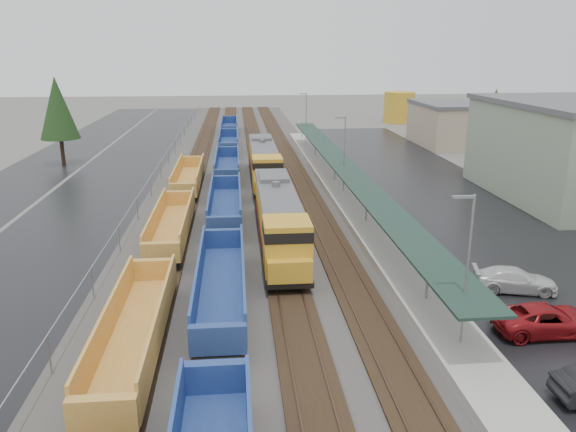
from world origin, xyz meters
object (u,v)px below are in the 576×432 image
at_px(well_string_yellow, 135,331).
at_px(storage_tank, 399,107).
at_px(locomotive_lead, 279,219).
at_px(parked_car_east_c, 515,280).
at_px(well_string_blue, 225,205).
at_px(parked_car_east_b, 546,320).
at_px(locomotive_trail, 264,163).

bearing_deg(well_string_yellow, storage_tank, 66.36).
bearing_deg(storage_tank, locomotive_lead, -112.43).
distance_m(well_string_yellow, parked_car_east_c, 22.31).
distance_m(well_string_blue, parked_car_east_b, 27.85).
xyz_separation_m(storage_tank, parked_car_east_c, (-15.98, -80.75, -2.31)).
xyz_separation_m(locomotive_lead, well_string_blue, (-4.00, 8.10, -1.13)).
distance_m(storage_tank, parked_car_east_c, 82.35).
distance_m(locomotive_lead, parked_car_east_b, 19.12).
bearing_deg(locomotive_lead, parked_car_east_c, -33.08).
bearing_deg(locomotive_lead, parked_car_east_b, -47.91).
height_order(well_string_yellow, well_string_blue, well_string_blue).
xyz_separation_m(locomotive_trail, well_string_yellow, (-8.00, -35.18, -1.16)).
xyz_separation_m(well_string_blue, storage_tank, (33.66, 63.74, 1.85)).
height_order(well_string_yellow, storage_tank, storage_tank).
relative_size(locomotive_lead, locomotive_trail, 1.00).
relative_size(locomotive_lead, parked_car_east_c, 3.87).
bearing_deg(parked_car_east_c, well_string_blue, 59.65).
bearing_deg(locomotive_trail, locomotive_lead, -90.00).
relative_size(locomotive_lead, well_string_yellow, 0.23).
distance_m(well_string_yellow, well_string_blue, 22.64).
distance_m(well_string_blue, parked_car_east_c, 24.54).
distance_m(locomotive_trail, storage_tank, 58.86).
xyz_separation_m(locomotive_trail, storage_tank, (29.66, 50.84, 0.71)).
xyz_separation_m(locomotive_trail, well_string_blue, (-4.00, -12.90, -1.13)).
bearing_deg(locomotive_trail, storage_tank, 59.74).
distance_m(locomotive_lead, storage_tank, 77.73).
relative_size(well_string_blue, parked_car_east_b, 21.59).
relative_size(locomotive_lead, storage_tank, 3.15).
bearing_deg(parked_car_east_b, locomotive_trail, 20.57).
bearing_deg(parked_car_east_b, storage_tank, -10.52).
xyz_separation_m(well_string_yellow, well_string_blue, (4.00, 22.28, 0.03)).
height_order(well_string_blue, parked_car_east_b, well_string_blue).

